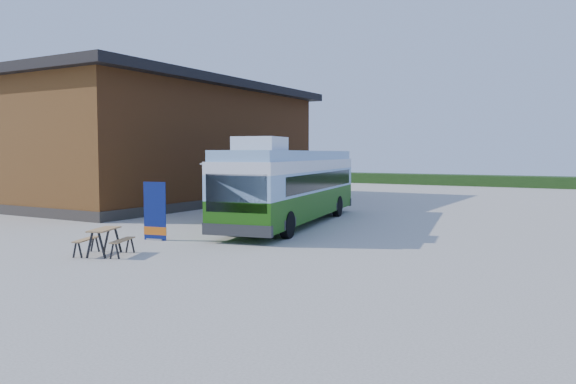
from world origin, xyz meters
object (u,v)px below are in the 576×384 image
Objects in this scene: bus at (292,184)px; person_b at (305,200)px; banner at (155,216)px; picnic_table at (104,235)px; person_a at (276,205)px; slurry_tanker at (266,182)px.

person_b is (-0.50, 2.11, -0.88)m from bus.
picnic_table is (0.75, -3.01, -0.24)m from banner.
bus is at bearing 39.07° from person_b.
banner is 1.31× the size of person_a.
slurry_tanker is at bearing 117.13° from bus.
banner reaches higher than picnic_table.
bus reaches higher than person_b.
bus reaches higher than slurry_tanker.
person_b is at bearing 68.91° from banner.
person_b is 0.32× the size of slurry_tanker.
person_a is 2.18m from person_b.
bus is 6.88× the size of person_b.
person_b is at bearing -67.98° from slurry_tanker.
banner is 1.17× the size of person_b.
banner is 15.90m from slurry_tanker.
picnic_table is 1.13× the size of person_a.
banner is 6.48m from person_a.
bus is 2.34m from person_b.
slurry_tanker is at bearing 89.58° from person_a.
bus reaches higher than person_a.
person_b is (0.78, 11.53, 0.29)m from picnic_table.
person_b is at bearing 92.34° from bus.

